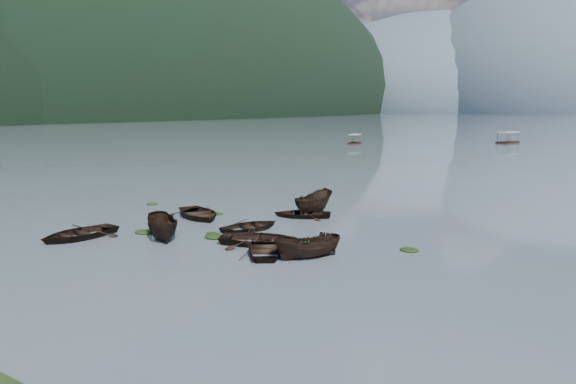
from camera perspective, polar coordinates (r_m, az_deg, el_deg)
The scene contains 23 objects.
ground_plane at distance 27.84m, azimuth -13.62°, elevation -7.44°, with size 2400.00×2400.00×0.00m, color slate.
left_ridge_far at distance 567.02m, azimuth -29.21°, elevation 7.35°, with size 560.00×1400.00×380.00m, color black.
haze_mtn_a at distance 959.87m, azimuth 16.06°, elevation 8.49°, with size 520.00×520.00×280.00m, color #475666.
haze_mtn_b at distance 921.71m, azimuth 28.14°, elevation 7.74°, with size 520.00×520.00×340.00m, color #475666.
rowboat_0 at distance 34.19m, azimuth -22.19°, elevation -4.75°, with size 3.43×4.80×0.99m, color black.
rowboat_1 at distance 33.84m, azimuth -4.15°, elevation -4.21°, with size 2.96×4.14×0.86m, color black.
rowboat_2 at distance 32.43m, azimuth -13.67°, elevation -5.06°, with size 1.68×4.47×1.73m, color black.
rowboat_3 at distance 28.54m, azimuth -2.39°, elevation -6.77°, with size 3.01×4.22×0.87m, color black.
rowboat_4 at distance 30.28m, azimuth -3.07°, elevation -5.83°, with size 3.46×4.85×1.00m, color black.
rowboat_5 at distance 27.51m, azimuth 2.21°, elevation -7.39°, with size 1.46×3.88×1.50m, color black.
rowboat_6 at distance 37.96m, azimuth -9.89°, elevation -2.84°, with size 3.57×5.00×1.04m, color black.
rowboat_7 at distance 37.71m, azimuth 1.59°, elevation -2.78°, with size 2.98×4.17×0.86m, color black.
rowboat_8 at distance 39.37m, azimuth 2.84°, elevation -2.27°, with size 1.76×4.67×1.80m, color black.
weed_clump_0 at distance 34.17m, azimuth -15.76°, elevation -4.41°, with size 1.20×0.99×0.26m, color black.
weed_clump_1 at distance 32.96m, azimuth -8.39°, elevation -4.66°, with size 0.88×0.70×0.19m, color black.
weed_clump_2 at distance 32.01m, azimuth -8.17°, elevation -5.08°, with size 1.34×1.07×0.29m, color black.
weed_clump_3 at distance 30.21m, azimuth -1.72°, elevation -5.86°, with size 0.78×0.66×0.17m, color black.
weed_clump_4 at distance 30.82m, azimuth 2.29°, elevation -5.55°, with size 1.23×0.98×0.25m, color black.
weed_clump_5 at distance 43.94m, azimuth -14.83°, elevation -1.36°, with size 1.06×0.86×0.22m, color black.
weed_clump_6 at distance 38.97m, azimuth -7.83°, elevation -2.47°, with size 0.97×0.81×0.20m, color black.
weed_clump_7 at distance 29.66m, azimuth 13.33°, elevation -6.40°, with size 1.08×0.87×0.24m, color black.
pontoon_left at distance 116.06m, azimuth 7.42°, elevation 5.34°, with size 2.19×5.25×2.01m, color black, non-canonical shape.
pontoon_centre at distance 127.25m, azimuth 23.21°, elevation 5.01°, with size 2.65×6.36×2.44m, color black, non-canonical shape.
Camera 1 is at (19.50, -18.24, 7.91)m, focal length 32.00 mm.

